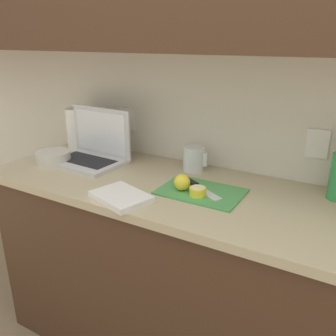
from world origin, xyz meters
TOP-DOWN VIEW (x-y plane):
  - wall_back at (-0.00, 0.24)m, footprint 5.20×0.38m
  - counter_unit at (0.02, 0.00)m, footprint 2.32×0.62m
  - laptop at (-0.81, 0.07)m, footprint 0.38×0.27m
  - cutting_board at (-0.18, -0.01)m, footprint 0.33×0.23m
  - knife at (-0.23, 0.03)m, footprint 0.23×0.15m
  - lemon_half_cut at (-0.17, -0.05)m, footprint 0.07×0.07m
  - lemon_whole_beside at (-0.25, -0.04)m, footprint 0.07×0.07m
  - measuring_cup at (-0.32, 0.21)m, footprint 0.12×0.10m
  - bowl_white at (-0.97, -0.05)m, footprint 0.17×0.17m
  - paper_towel_roll at (-1.03, 0.19)m, footprint 0.11×0.11m
  - dish_towel at (-0.41, -0.22)m, footprint 0.26×0.22m

SIDE VIEW (x-z plane):
  - counter_unit at x=0.02m, z-range 0.01..0.90m
  - cutting_board at x=-0.18m, z-range 0.89..0.90m
  - dish_towel at x=-0.41m, z-range 0.89..0.91m
  - knife at x=-0.23m, z-range 0.89..0.92m
  - lemon_half_cut at x=-0.17m, z-range 0.90..0.93m
  - bowl_white at x=-0.97m, z-range 0.89..0.95m
  - lemon_whole_beside at x=-0.25m, z-range 0.90..0.96m
  - measuring_cup at x=-0.32m, z-range 0.89..1.00m
  - laptop at x=-0.81m, z-range 0.82..1.08m
  - paper_towel_roll at x=-1.03m, z-range 0.89..1.12m
  - wall_back at x=0.00m, z-range 0.26..2.86m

